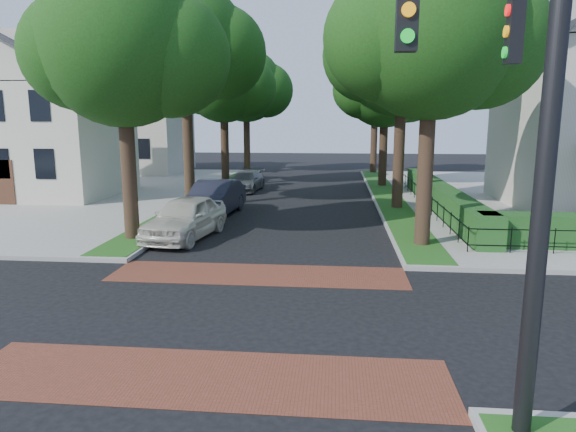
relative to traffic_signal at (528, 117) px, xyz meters
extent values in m
plane|color=black|center=(-4.89, 4.41, -4.71)|extent=(120.00, 120.00, 0.00)
cube|color=brown|center=(-4.89, 7.61, -4.70)|extent=(9.00, 2.20, 0.01)
cube|color=brown|center=(-4.89, 1.21, -4.70)|extent=(9.00, 2.20, 0.01)
cube|color=#264E16|center=(0.51, 23.51, -4.55)|extent=(1.60, 29.80, 0.02)
cube|color=#264E16|center=(-10.29, 23.51, -4.55)|extent=(1.60, 29.80, 0.02)
cylinder|color=black|center=(0.61, 11.41, -0.88)|extent=(0.56, 0.56, 7.35)
sphere|color=#1A370F|center=(0.61, 11.41, 3.00)|extent=(6.20, 6.20, 6.20)
sphere|color=#1A370F|center=(2.32, 11.71, 2.60)|extent=(4.65, 4.65, 4.65)
sphere|color=#1A370F|center=(-0.94, 11.21, 2.70)|extent=(4.34, 4.34, 4.34)
sphere|color=#1A370F|center=(0.71, 12.96, 3.50)|extent=(4.03, 4.03, 4.03)
cylinder|color=black|center=(0.61, 19.41, -0.71)|extent=(0.56, 0.56, 7.70)
sphere|color=#1A370F|center=(0.61, 19.41, 3.36)|extent=(6.60, 6.60, 6.60)
sphere|color=#1A370F|center=(2.43, 19.71, 2.96)|extent=(4.95, 4.95, 4.95)
sphere|color=#1A370F|center=(-1.04, 19.21, 3.06)|extent=(4.62, 4.62, 4.62)
sphere|color=#1A370F|center=(0.71, 21.06, 3.86)|extent=(4.29, 4.29, 4.29)
cylinder|color=black|center=(0.61, 28.41, -1.23)|extent=(0.56, 0.56, 6.65)
sphere|color=#1A370F|center=(0.61, 28.41, 2.28)|extent=(5.80, 5.80, 5.80)
sphere|color=#1A370F|center=(2.21, 28.71, 1.88)|extent=(4.35, 4.35, 4.35)
sphere|color=#1A370F|center=(-0.84, 28.21, 1.98)|extent=(4.06, 4.06, 4.06)
sphere|color=#1A370F|center=(0.71, 29.86, 2.78)|extent=(3.77, 3.77, 3.77)
cylinder|color=black|center=(0.61, 37.41, -1.06)|extent=(0.56, 0.56, 7.00)
sphere|color=#1A370F|center=(0.61, 37.41, 2.64)|extent=(6.00, 6.00, 6.00)
sphere|color=#1A370F|center=(2.26, 37.71, 2.24)|extent=(4.50, 4.50, 4.50)
sphere|color=#1A370F|center=(-0.89, 37.21, 2.34)|extent=(4.20, 4.20, 4.20)
sphere|color=#1A370F|center=(0.71, 38.91, 3.14)|extent=(3.90, 3.90, 3.90)
cylinder|color=black|center=(-10.39, 11.41, -1.06)|extent=(0.56, 0.56, 7.00)
sphere|color=#1A370F|center=(-10.39, 11.41, 2.64)|extent=(6.00, 6.00, 6.00)
sphere|color=#1A370F|center=(-8.74, 11.71, 2.24)|extent=(4.50, 4.50, 4.50)
sphere|color=#1A370F|center=(-11.89, 11.21, 2.34)|extent=(4.20, 4.20, 4.20)
sphere|color=#1A370F|center=(-10.29, 12.91, 3.14)|extent=(3.90, 3.90, 3.90)
cylinder|color=black|center=(-10.39, 19.41, -0.53)|extent=(0.56, 0.56, 8.05)
sphere|color=#1A370F|center=(-10.39, 19.41, 3.72)|extent=(6.40, 6.40, 6.40)
sphere|color=#1A370F|center=(-8.63, 19.71, 3.32)|extent=(4.80, 4.80, 4.80)
sphere|color=#1A370F|center=(-11.99, 19.21, 3.42)|extent=(4.48, 4.48, 4.48)
sphere|color=#1A370F|center=(-10.29, 21.01, 4.22)|extent=(4.16, 4.16, 4.16)
cylinder|color=black|center=(-10.39, 28.41, -1.13)|extent=(0.56, 0.56, 6.86)
sphere|color=#1A370F|center=(-10.39, 28.41, 2.50)|extent=(5.60, 5.60, 5.60)
sphere|color=#1A370F|center=(-8.85, 28.71, 2.10)|extent=(4.20, 4.20, 4.20)
sphere|color=#1A370F|center=(-11.79, 28.21, 2.20)|extent=(3.92, 3.92, 3.92)
sphere|color=#1A370F|center=(-10.29, 29.81, 3.00)|extent=(3.64, 3.64, 3.64)
cylinder|color=black|center=(-10.39, 37.41, -0.99)|extent=(0.56, 0.56, 7.14)
sphere|color=#1A370F|center=(-10.39, 37.41, 2.79)|extent=(6.20, 6.20, 6.20)
sphere|color=#1A370F|center=(-8.68, 37.71, 2.39)|extent=(4.65, 4.65, 4.65)
sphere|color=#1A370F|center=(-11.94, 37.21, 2.49)|extent=(4.34, 4.34, 4.34)
sphere|color=#1A370F|center=(-10.29, 38.96, 3.29)|extent=(4.03, 4.03, 4.03)
cube|color=#19481B|center=(2.81, 19.41, -3.96)|extent=(1.00, 18.00, 1.20)
cube|color=beige|center=(-20.39, 22.41, -1.31)|extent=(9.00, 8.00, 6.50)
cube|color=brown|center=(-17.69, 20.81, 3.76)|extent=(0.80, 0.80, 3.64)
cube|color=beige|center=(-20.39, 36.41, -1.31)|extent=(9.00, 8.00, 6.50)
cube|color=brown|center=(-17.69, 34.81, 3.76)|extent=(0.80, 0.80, 3.64)
cylinder|color=black|center=(0.21, -0.19, -0.56)|extent=(0.26, 0.26, 8.00)
cube|color=black|center=(-1.69, -0.19, 1.34)|extent=(0.28, 0.22, 1.00)
cylinder|color=orange|center=(-1.69, -0.32, 1.34)|extent=(0.18, 0.05, 0.18)
cylinder|color=#0CB226|center=(-1.69, -0.32, 1.02)|extent=(0.18, 0.05, 0.18)
cube|color=black|center=(0.21, 1.51, 1.34)|extent=(0.22, 0.28, 1.00)
cylinder|color=red|center=(0.08, 1.51, 1.66)|extent=(0.05, 0.18, 0.18)
cylinder|color=orange|center=(0.08, 1.51, 1.34)|extent=(0.05, 0.18, 0.18)
cylinder|color=#0CB226|center=(0.08, 1.51, 1.02)|extent=(0.05, 0.18, 0.18)
imported|color=silver|center=(-8.49, 12.13, -3.86)|extent=(2.70, 5.19, 1.69)
imported|color=black|center=(-8.49, 17.09, -3.85)|extent=(2.26, 5.36, 1.72)
imported|color=slate|center=(-8.49, 25.90, -4.04)|extent=(2.18, 4.69, 1.33)
camera|label=1|loc=(-2.57, -7.31, -0.02)|focal=32.00mm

